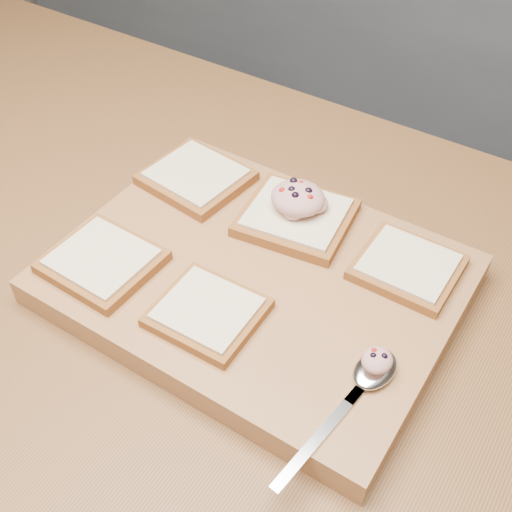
{
  "coord_description": "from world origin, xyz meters",
  "views": [
    {
      "loc": [
        0.23,
        -0.45,
        1.47
      ],
      "look_at": [
        -0.05,
        -0.02,
        0.96
      ],
      "focal_mm": 45.0,
      "sensor_mm": 36.0,
      "label": 1
    }
  ],
  "objects": [
    {
      "name": "spoon_salad",
      "position": [
        0.13,
        -0.08,
        0.96
      ],
      "size": [
        0.03,
        0.03,
        0.02
      ],
      "color": "tan",
      "rests_on": "spoon"
    },
    {
      "name": "bread_far_left",
      "position": [
        -0.21,
        0.07,
        0.94
      ],
      "size": [
        0.14,
        0.13,
        0.02
      ],
      "color": "#8F5C25",
      "rests_on": "cutting_board"
    },
    {
      "name": "tuna_salad_dollop",
      "position": [
        -0.06,
        0.08,
        0.97
      ],
      "size": [
        0.07,
        0.06,
        0.03
      ],
      "color": "tan",
      "rests_on": "bread_far_center"
    },
    {
      "name": "island_counter",
      "position": [
        0.0,
        0.0,
        0.45
      ],
      "size": [
        2.0,
        0.8,
        0.9
      ],
      "color": "slate",
      "rests_on": "ground"
    },
    {
      "name": "bread_near_center",
      "position": [
        -0.06,
        -0.11,
        0.94
      ],
      "size": [
        0.11,
        0.1,
        0.02
      ],
      "color": "#8F5C25",
      "rests_on": "cutting_board"
    },
    {
      "name": "cutting_board",
      "position": [
        -0.05,
        -0.02,
        0.92
      ],
      "size": [
        0.45,
        0.34,
        0.04
      ],
      "primitive_type": "cube",
      "color": "#A17645",
      "rests_on": "island_counter"
    },
    {
      "name": "bread_near_left",
      "position": [
        -0.2,
        -0.11,
        0.94
      ],
      "size": [
        0.12,
        0.11,
        0.02
      ],
      "color": "#8F5C25",
      "rests_on": "cutting_board"
    },
    {
      "name": "spoon",
      "position": [
        0.12,
        -0.09,
        0.94
      ],
      "size": [
        0.05,
        0.19,
        0.01
      ],
      "color": "silver",
      "rests_on": "cutting_board"
    },
    {
      "name": "bread_far_right",
      "position": [
        0.1,
        0.07,
        0.94
      ],
      "size": [
        0.11,
        0.1,
        0.02
      ],
      "color": "#8F5C25",
      "rests_on": "cutting_board"
    },
    {
      "name": "bread_far_center",
      "position": [
        -0.05,
        0.08,
        0.94
      ],
      "size": [
        0.15,
        0.14,
        0.02
      ],
      "color": "#8F5C25",
      "rests_on": "cutting_board"
    }
  ]
}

